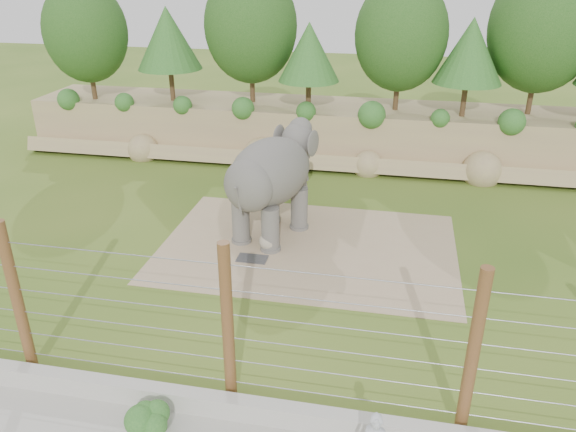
# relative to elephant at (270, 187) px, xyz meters

# --- Properties ---
(ground) EXTENTS (90.00, 90.00, 0.00)m
(ground) POSITION_rel_elephant_xyz_m (0.96, -3.68, -1.86)
(ground) COLOR #3B601A
(ground) RESTS_ON ground
(back_embankment) EXTENTS (30.00, 5.52, 8.77)m
(back_embankment) POSITION_rel_elephant_xyz_m (1.55, 9.00, 2.11)
(back_embankment) COLOR #9B8061
(back_embankment) RESTS_ON ground
(dirt_patch) EXTENTS (10.00, 7.00, 0.02)m
(dirt_patch) POSITION_rel_elephant_xyz_m (1.46, -0.68, -1.85)
(dirt_patch) COLOR tan
(dirt_patch) RESTS_ON ground
(drain_grate) EXTENTS (1.00, 0.60, 0.03)m
(drain_grate) POSITION_rel_elephant_xyz_m (-0.21, -1.88, -1.82)
(drain_grate) COLOR #262628
(drain_grate) RESTS_ON dirt_patch
(elephant) EXTENTS (3.37, 4.98, 3.72)m
(elephant) POSITION_rel_elephant_xyz_m (0.00, 0.00, 0.00)
(elephant) COLOR #5D5953
(elephant) RESTS_ON ground
(stone_ball) EXTENTS (0.65, 0.65, 0.65)m
(stone_ball) POSITION_rel_elephant_xyz_m (0.18, -1.14, -1.51)
(stone_ball) COLOR gray
(stone_ball) RESTS_ON dirt_patch
(retaining_wall) EXTENTS (26.00, 0.35, 0.50)m
(retaining_wall) POSITION_rel_elephant_xyz_m (0.96, -8.68, -1.61)
(retaining_wall) COLOR #B8B5AA
(retaining_wall) RESTS_ON ground
(barrier_fence) EXTENTS (20.26, 0.26, 4.00)m
(barrier_fence) POSITION_rel_elephant_xyz_m (0.96, -8.18, 0.14)
(barrier_fence) COLOR brown
(barrier_fence) RESTS_ON ground
(walkway_shrub) EXTENTS (0.72, 0.72, 0.72)m
(walkway_shrub) POSITION_rel_elephant_xyz_m (-0.40, -9.48, -1.49)
(walkway_shrub) COLOR #296226
(walkway_shrub) RESTS_ON walkway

